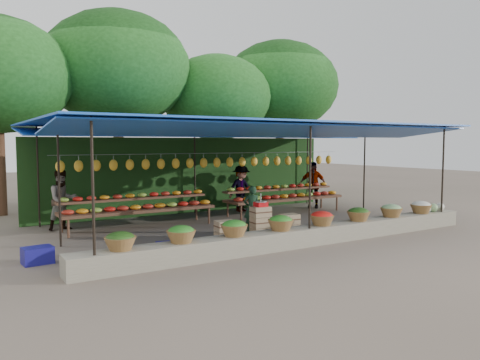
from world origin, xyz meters
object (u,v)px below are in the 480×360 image
blue_crate_front (171,250)px  vendor_seated (252,209)px  crate_counter (260,225)px  weighing_scale (261,203)px  blue_crate_back (38,255)px

blue_crate_front → vendor_seated: bearing=37.3°
crate_counter → vendor_seated: vendor_seated is taller
weighing_scale → blue_crate_front: bearing=-164.4°
vendor_seated → weighing_scale: bearing=93.6°
weighing_scale → blue_crate_front: 2.90m
vendor_seated → blue_crate_front: vendor_seated is taller
blue_crate_back → vendor_seated: bearing=0.0°
crate_counter → vendor_seated: 0.83m
crate_counter → vendor_seated: (0.25, 0.73, 0.30)m
weighing_scale → blue_crate_back: weighing_scale is taller
crate_counter → blue_crate_front: bearing=-164.2°
blue_crate_back → blue_crate_front: bearing=-28.0°
weighing_scale → vendor_seated: vendor_seated is taller
weighing_scale → blue_crate_back: size_ratio=0.59×
crate_counter → blue_crate_front: size_ratio=4.33×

